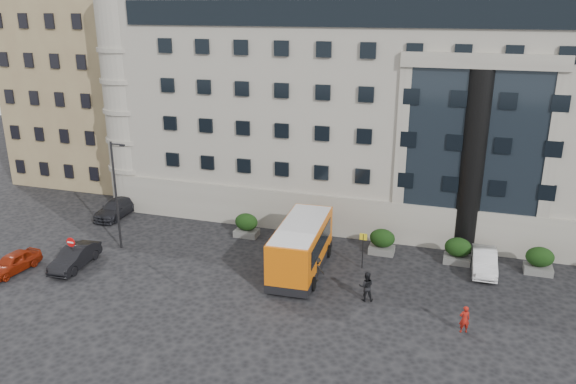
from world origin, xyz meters
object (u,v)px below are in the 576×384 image
at_px(hedge_d, 458,250).
at_px(red_truck, 196,179).
at_px(hedge_c, 382,241).
at_px(pedestrian_c, 316,269).
at_px(parked_car_c, 116,208).
at_px(white_taxi, 484,261).
at_px(pedestrian_a, 464,319).
at_px(hedge_b, 312,233).
at_px(no_entry_sign, 72,247).
at_px(hedge_a, 246,225).
at_px(pedestrian_b, 366,286).
at_px(street_lamp, 116,191).
at_px(parked_car_a, 13,263).
at_px(parked_car_b, 75,257).
at_px(parked_car_d, 150,188).
at_px(bus_stop_sign, 363,245).
at_px(hedge_e, 539,260).
at_px(minibus, 301,245).

height_order(hedge_d, red_truck, red_truck).
relative_size(hedge_c, pedestrian_c, 1.12).
xyz_separation_m(hedge_c, parked_car_c, (-22.44, 0.73, -0.23)).
height_order(red_truck, white_taxi, red_truck).
distance_m(hedge_d, pedestrian_a, 8.92).
height_order(hedge_b, no_entry_sign, no_entry_sign).
bearing_deg(hedge_c, hedge_a, 180.00).
height_order(parked_car_c, pedestrian_b, pedestrian_b).
height_order(hedge_d, street_lamp, street_lamp).
bearing_deg(pedestrian_a, hedge_d, -105.15).
relative_size(parked_car_a, pedestrian_a, 2.44).
relative_size(red_truck, pedestrian_a, 3.77).
bearing_deg(pedestrian_a, parked_car_b, -19.94).
height_order(parked_car_d, pedestrian_a, pedestrian_a).
xyz_separation_m(bus_stop_sign, parked_car_b, (-18.65, -5.67, -1.01)).
xyz_separation_m(pedestrian_b, pedestrian_c, (-3.50, 1.55, -0.11)).
distance_m(parked_car_d, pedestrian_a, 32.01).
bearing_deg(parked_car_a, hedge_c, 30.15).
xyz_separation_m(red_truck, parked_car_a, (-4.52, -18.13, -0.88)).
relative_size(pedestrian_a, pedestrian_b, 0.86).
bearing_deg(pedestrian_c, hedge_b, -62.04).
distance_m(hedge_e, parked_car_b, 31.13).
bearing_deg(pedestrian_c, hedge_e, -148.54).
height_order(hedge_e, parked_car_c, hedge_e).
bearing_deg(street_lamp, red_truck, 90.72).
bearing_deg(parked_car_b, bus_stop_sign, 12.23).
height_order(parked_car_d, white_taxi, parked_car_d).
relative_size(street_lamp, pedestrian_c, 4.89).
height_order(hedge_b, street_lamp, street_lamp).
height_order(hedge_b, pedestrian_b, pedestrian_b).
relative_size(no_entry_sign, parked_car_a, 0.60).
bearing_deg(hedge_a, parked_car_b, -137.22).
xyz_separation_m(hedge_a, hedge_e, (20.80, 0.00, 0.00)).
height_order(hedge_d, parked_car_d, hedge_d).
height_order(hedge_d, pedestrian_b, pedestrian_b).
height_order(street_lamp, parked_car_a, street_lamp).
distance_m(hedge_d, pedestrian_b, 8.69).
distance_m(hedge_c, pedestrian_c, 6.45).
xyz_separation_m(no_entry_sign, pedestrian_b, (19.50, 1.80, -0.73)).
bearing_deg(hedge_d, hedge_e, 0.00).
distance_m(parked_car_a, parked_car_b, 3.93).
xyz_separation_m(hedge_d, pedestrian_b, (-5.10, -7.04, -0.00)).
relative_size(minibus, pedestrian_c, 4.94).
bearing_deg(pedestrian_a, red_truck, -53.48).
relative_size(hedge_d, pedestrian_a, 1.15).
height_order(hedge_a, parked_car_c, hedge_a).
bearing_deg(hedge_e, parked_car_a, -162.83).
distance_m(no_entry_sign, minibus, 15.31).
xyz_separation_m(hedge_b, pedestrian_a, (10.99, -8.90, -0.13)).
height_order(minibus, parked_car_b, minibus).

